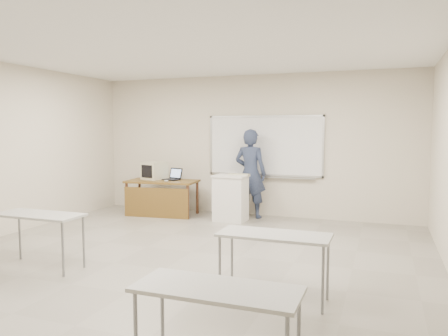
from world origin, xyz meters
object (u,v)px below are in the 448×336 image
at_px(instructor_desk, 160,190).
at_px(crt_monitor, 155,171).
at_px(presenter, 250,173).
at_px(podium, 231,198).
at_px(keyboard, 239,174).
at_px(mouse, 166,181).
at_px(whiteboard, 265,147).
at_px(laptop, 172,177).

bearing_deg(instructor_desk, crt_monitor, 130.84).
distance_m(instructor_desk, presenter, 1.97).
height_order(crt_monitor, presenter, presenter).
height_order(podium, crt_monitor, crt_monitor).
distance_m(crt_monitor, keyboard, 2.01).
bearing_deg(presenter, mouse, 23.24).
height_order(whiteboard, presenter, whiteboard).
bearing_deg(mouse, keyboard, 0.04).
relative_size(instructor_desk, keyboard, 3.50).
relative_size(instructor_desk, crt_monitor, 3.18).
distance_m(crt_monitor, mouse, 0.58).
height_order(mouse, keyboard, keyboard).
relative_size(instructor_desk, podium, 1.61).
distance_m(laptop, keyboard, 1.60).
bearing_deg(podium, crt_monitor, 175.64).
distance_m(podium, presenter, 0.72).
xyz_separation_m(crt_monitor, laptop, (0.41, 0.03, -0.13)).
height_order(podium, keyboard, keyboard).
xyz_separation_m(crt_monitor, keyboard, (2.00, -0.15, 0.00)).
bearing_deg(instructor_desk, whiteboard, 14.73).
xyz_separation_m(mouse, keyboard, (1.55, 0.18, 0.17)).
bearing_deg(crt_monitor, laptop, 20.97).
bearing_deg(crt_monitor, mouse, -19.21).
xyz_separation_m(whiteboard, presenter, (-0.23, -0.28, -0.55)).
height_order(podium, presenter, presenter).
bearing_deg(mouse, laptop, 89.43).
xyz_separation_m(instructor_desk, mouse, (0.20, -0.09, 0.22)).
xyz_separation_m(whiteboard, keyboard, (-0.35, -0.69, -0.54)).
bearing_deg(instructor_desk, presenter, 9.18).
relative_size(whiteboard, instructor_desk, 1.65).
distance_m(instructor_desk, crt_monitor, 0.52).
relative_size(whiteboard, mouse, 25.62).
height_order(keyboard, presenter, presenter).
relative_size(crt_monitor, laptop, 1.38).
bearing_deg(laptop, keyboard, 11.22).
relative_size(podium, presenter, 0.50).
xyz_separation_m(whiteboard, mouse, (-1.90, -0.87, -0.71)).
relative_size(instructor_desk, laptop, 4.40).
bearing_deg(keyboard, instructor_desk, -177.28).
bearing_deg(keyboard, mouse, -173.67).
bearing_deg(mouse, whiteboard, 17.97).
distance_m(instructor_desk, mouse, 0.31).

